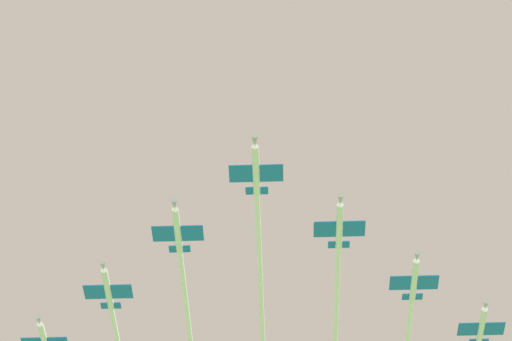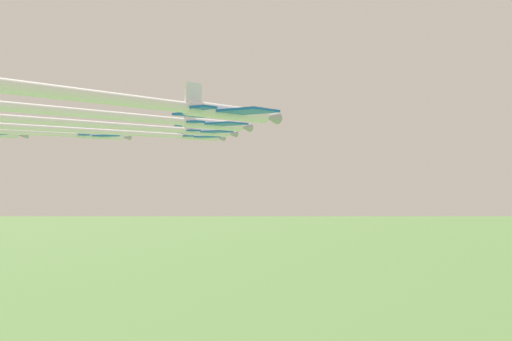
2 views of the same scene
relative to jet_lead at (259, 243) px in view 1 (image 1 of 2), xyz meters
The scene contains 4 objects.
jet_lead is the anchor object (origin of this frame).
jet_port_inner 22.36m from the jet_lead, 62.59° to the left, with size 13.11×68.97×2.41m.
jet_starboard_inner 22.72m from the jet_lead, 132.34° to the left, with size 13.24×69.91×2.41m.
jet_center_rear 44.66m from the jet_lead, 37.82° to the left, with size 8.57×11.63×2.41m.
Camera 1 is at (30.87, -89.91, 2.86)m, focal length 65.37 mm.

